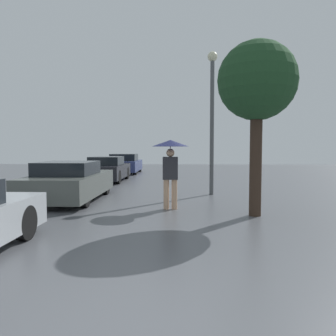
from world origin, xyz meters
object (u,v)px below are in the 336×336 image
at_px(parked_car_second, 70,182).
at_px(parked_car_farthest, 125,164).
at_px(street_lamp, 212,107).
at_px(tree, 257,83).
at_px(pedestrian, 170,155).
at_px(parked_car_third, 107,169).

distance_m(parked_car_second, parked_car_farthest, 11.10).
bearing_deg(street_lamp, parked_car_farthest, 116.18).
height_order(parked_car_second, tree, tree).
relative_size(pedestrian, parked_car_third, 0.47).
bearing_deg(tree, parked_car_second, 157.66).
xyz_separation_m(parked_car_third, tree, (5.47, -8.13, 2.65)).
bearing_deg(pedestrian, tree, -20.31).
relative_size(pedestrian, parked_car_farthest, 0.48).
bearing_deg(street_lamp, parked_car_second, -163.01).
relative_size(pedestrian, tree, 0.44).
distance_m(parked_car_second, tree, 6.38).
distance_m(tree, street_lamp, 3.70).
bearing_deg(parked_car_farthest, street_lamp, -63.82).
xyz_separation_m(pedestrian, street_lamp, (1.39, 2.85, 1.64)).
bearing_deg(pedestrian, parked_car_farthest, 105.03).
relative_size(parked_car_second, parked_car_farthest, 1.08).
height_order(pedestrian, parked_car_second, pedestrian).
bearing_deg(parked_car_farthest, parked_car_second, -89.46).
bearing_deg(parked_car_farthest, parked_car_third, -89.99).
distance_m(parked_car_farthest, street_lamp, 11.07).
height_order(pedestrian, parked_car_third, pedestrian).
distance_m(pedestrian, tree, 2.86).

